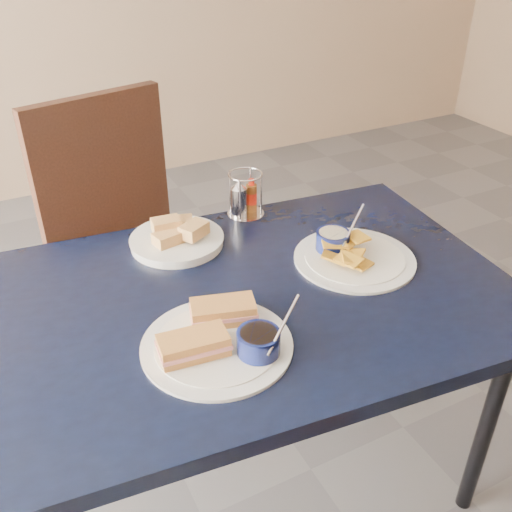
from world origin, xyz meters
name	(u,v)px	position (x,y,z in m)	size (l,w,h in m)	color
ground	(311,469)	(0.00, 0.00, 0.00)	(6.00, 6.00, 0.00)	#545359
dining_table	(253,313)	(-0.20, 0.02, 0.69)	(1.33, 0.95, 0.75)	black
chair_far	(130,226)	(-0.29, 0.77, 0.59)	(0.58, 0.57, 1.02)	black
sandwich_plate	(221,337)	(-0.34, -0.12, 0.77)	(0.33, 0.32, 0.12)	white
plantain_plate	(348,253)	(0.09, 0.04, 0.77)	(0.32, 0.32, 0.12)	white
bread_basket	(177,238)	(-0.28, 0.31, 0.77)	(0.25, 0.25, 0.07)	white
condiment_caddy	(244,198)	(-0.04, 0.38, 0.81)	(0.11, 0.11, 0.14)	silver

